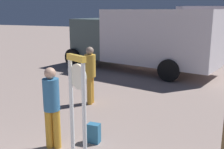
{
  "coord_description": "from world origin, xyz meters",
  "views": [
    {
      "loc": [
        2.74,
        -1.68,
        2.82
      ],
      "look_at": [
        0.24,
        4.68,
        1.2
      ],
      "focal_mm": 43.87,
      "sensor_mm": 36.0,
      "label": 1
    }
  ],
  "objects_px": {
    "standing_clock": "(78,102)",
    "box_truck_far": "(223,29)",
    "backpack": "(94,133)",
    "box_truck_near": "(145,37)",
    "person_near_clock": "(52,104)",
    "person_distant": "(90,72)"
  },
  "relations": [
    {
      "from": "standing_clock",
      "to": "box_truck_far",
      "type": "distance_m",
      "value": 15.37
    },
    {
      "from": "backpack",
      "to": "box_truck_far",
      "type": "height_order",
      "value": "box_truck_far"
    },
    {
      "from": "box_truck_near",
      "to": "backpack",
      "type": "bearing_deg",
      "value": -83.19
    },
    {
      "from": "box_truck_far",
      "to": "person_near_clock",
      "type": "bearing_deg",
      "value": -102.35
    },
    {
      "from": "person_near_clock",
      "to": "person_distant",
      "type": "height_order",
      "value": "person_distant"
    },
    {
      "from": "standing_clock",
      "to": "backpack",
      "type": "height_order",
      "value": "standing_clock"
    },
    {
      "from": "box_truck_near",
      "to": "standing_clock",
      "type": "bearing_deg",
      "value": -82.57
    },
    {
      "from": "box_truck_near",
      "to": "box_truck_far",
      "type": "relative_size",
      "value": 1.12
    },
    {
      "from": "backpack",
      "to": "box_truck_near",
      "type": "relative_size",
      "value": 0.06
    },
    {
      "from": "standing_clock",
      "to": "box_truck_near",
      "type": "height_order",
      "value": "box_truck_near"
    },
    {
      "from": "person_near_clock",
      "to": "box_truck_near",
      "type": "distance_m",
      "value": 7.99
    },
    {
      "from": "person_distant",
      "to": "backpack",
      "type": "bearing_deg",
      "value": -62.5
    },
    {
      "from": "box_truck_far",
      "to": "box_truck_near",
      "type": "bearing_deg",
      "value": -117.03
    },
    {
      "from": "backpack",
      "to": "person_distant",
      "type": "distance_m",
      "value": 2.68
    },
    {
      "from": "person_distant",
      "to": "standing_clock",
      "type": "bearing_deg",
      "value": -67.26
    },
    {
      "from": "person_distant",
      "to": "box_truck_far",
      "type": "bearing_deg",
      "value": 72.66
    },
    {
      "from": "standing_clock",
      "to": "box_truck_near",
      "type": "xyz_separation_m",
      "value": [
        -1.11,
        8.54,
        0.26
      ]
    },
    {
      "from": "standing_clock",
      "to": "box_truck_far",
      "type": "bearing_deg",
      "value": 81.45
    },
    {
      "from": "standing_clock",
      "to": "person_distant",
      "type": "height_order",
      "value": "standing_clock"
    },
    {
      "from": "person_near_clock",
      "to": "person_distant",
      "type": "relative_size",
      "value": 0.98
    },
    {
      "from": "person_distant",
      "to": "box_truck_far",
      "type": "height_order",
      "value": "box_truck_far"
    },
    {
      "from": "box_truck_near",
      "to": "box_truck_far",
      "type": "height_order",
      "value": "box_truck_far"
    }
  ]
}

